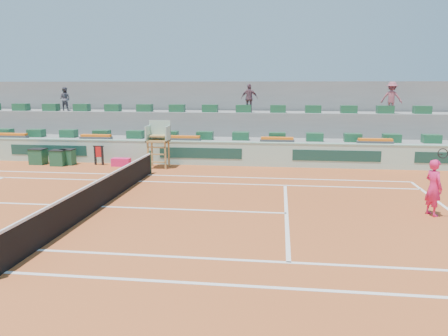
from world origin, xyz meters
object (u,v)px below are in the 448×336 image
at_px(drink_cooler_a, 68,157).
at_px(tennis_player, 434,187).
at_px(player_bag, 121,162).
at_px(umpire_chair, 159,138).

height_order(drink_cooler_a, tennis_player, tennis_player).
xyz_separation_m(player_bag, umpire_chair, (2.06, -0.04, 1.33)).
xyz_separation_m(drink_cooler_a, tennis_player, (16.12, -7.22, 0.51)).
height_order(player_bag, drink_cooler_a, drink_cooler_a).
relative_size(drink_cooler_a, tennis_player, 0.37).
height_order(player_bag, umpire_chair, umpire_chair).
distance_m(player_bag, drink_cooler_a, 2.98).
relative_size(player_bag, drink_cooler_a, 1.14).
distance_m(drink_cooler_a, tennis_player, 17.67).
bearing_deg(player_bag, drink_cooler_a, 178.45).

